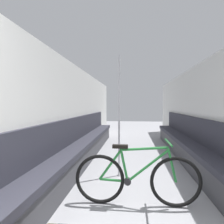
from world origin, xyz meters
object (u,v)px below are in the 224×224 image
at_px(bench_seat_row_right, 190,148).
at_px(grab_pole_near, 119,117).
at_px(bench_seat_row_left, 84,146).
at_px(bicycle, 137,179).

distance_m(bench_seat_row_right, grab_pole_near, 1.91).
bearing_deg(bench_seat_row_left, bench_seat_row_right, 0.00).
relative_size(bicycle, grab_pole_near, 0.74).
bearing_deg(grab_pole_near, bicycle, -73.94).
xyz_separation_m(bicycle, grab_pole_near, (-0.30, 1.05, 0.72)).
relative_size(bench_seat_row_right, grab_pole_near, 2.98).
bearing_deg(bench_seat_row_right, bench_seat_row_left, 180.00).
xyz_separation_m(bench_seat_row_left, bench_seat_row_right, (2.40, 0.00, 0.00)).
relative_size(bench_seat_row_left, grab_pole_near, 2.98).
xyz_separation_m(bench_seat_row_right, grab_pole_near, (-1.51, -0.92, 0.73)).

